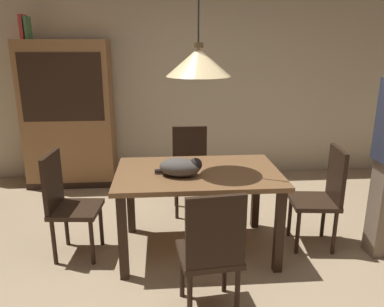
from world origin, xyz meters
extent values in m
plane|color=tan|center=(0.00, 0.00, 0.00)|extent=(10.00, 10.00, 0.00)
cube|color=beige|center=(0.00, 2.65, 1.45)|extent=(6.40, 0.10, 2.90)
cube|color=brown|center=(0.06, 0.51, 0.73)|extent=(1.40, 0.90, 0.04)
cube|color=black|center=(-0.56, 0.12, 0.35)|extent=(0.07, 0.07, 0.71)
cube|color=black|center=(0.68, 0.12, 0.35)|extent=(0.07, 0.07, 0.71)
cube|color=black|center=(-0.56, 0.90, 0.35)|extent=(0.07, 0.07, 0.71)
cube|color=black|center=(0.68, 0.90, 0.35)|extent=(0.07, 0.07, 0.71)
cube|color=black|center=(1.11, 0.51, 0.43)|extent=(0.44, 0.44, 0.04)
cube|color=black|center=(1.29, 0.49, 0.69)|extent=(0.08, 0.38, 0.48)
cylinder|color=black|center=(0.97, 0.68, 0.21)|extent=(0.04, 0.04, 0.41)
cylinder|color=black|center=(0.93, 0.36, 0.21)|extent=(0.04, 0.04, 0.41)
cylinder|color=black|center=(1.28, 0.65, 0.21)|extent=(0.04, 0.04, 0.41)
cylinder|color=black|center=(1.25, 0.33, 0.21)|extent=(0.04, 0.04, 0.41)
cube|color=black|center=(-0.99, 0.51, 0.43)|extent=(0.43, 0.43, 0.04)
cube|color=black|center=(-1.17, 0.52, 0.69)|extent=(0.07, 0.38, 0.48)
cylinder|color=black|center=(-0.85, 0.33, 0.21)|extent=(0.04, 0.04, 0.41)
cylinder|color=black|center=(-0.82, 0.65, 0.21)|extent=(0.04, 0.04, 0.41)
cylinder|color=black|center=(-1.17, 0.36, 0.21)|extent=(0.04, 0.04, 0.41)
cylinder|color=black|center=(-1.14, 0.68, 0.21)|extent=(0.04, 0.04, 0.41)
cube|color=black|center=(0.06, 1.31, 0.43)|extent=(0.40, 0.40, 0.04)
cube|color=black|center=(0.06, 1.49, 0.69)|extent=(0.38, 0.04, 0.48)
cylinder|color=black|center=(-0.10, 1.15, 0.21)|extent=(0.04, 0.04, 0.41)
cylinder|color=black|center=(0.22, 1.14, 0.21)|extent=(0.04, 0.04, 0.41)
cylinder|color=black|center=(-0.10, 1.47, 0.21)|extent=(0.04, 0.04, 0.41)
cylinder|color=black|center=(0.22, 1.46, 0.21)|extent=(0.04, 0.04, 0.41)
cube|color=black|center=(0.06, -0.29, 0.43)|extent=(0.44, 0.44, 0.04)
cube|color=black|center=(0.08, -0.47, 0.69)|extent=(0.38, 0.08, 0.48)
cylinder|color=black|center=(0.20, -0.12, 0.21)|extent=(0.04, 0.04, 0.41)
cylinder|color=black|center=(-0.12, -0.15, 0.21)|extent=(0.04, 0.04, 0.41)
cylinder|color=black|center=(0.23, -0.44, 0.21)|extent=(0.04, 0.04, 0.41)
cylinder|color=black|center=(-0.09, -0.47, 0.21)|extent=(0.04, 0.04, 0.41)
ellipsoid|color=#4C4742|center=(-0.10, 0.40, 0.82)|extent=(0.38, 0.29, 0.15)
sphere|color=black|center=(0.03, 0.38, 0.85)|extent=(0.11, 0.11, 0.11)
cylinder|color=black|center=(-0.22, 0.46, 0.78)|extent=(0.18, 0.04, 0.04)
cone|color=beige|center=(0.06, 0.51, 1.66)|extent=(0.52, 0.52, 0.22)
cylinder|color=#513D23|center=(0.06, 0.51, 1.79)|extent=(0.08, 0.08, 0.04)
cube|color=olive|center=(-1.43, 2.32, 0.93)|extent=(1.10, 0.44, 1.85)
cube|color=black|center=(-1.43, 2.10, 1.29)|extent=(0.97, 0.01, 0.81)
cube|color=black|center=(-1.43, 2.32, 0.04)|extent=(1.12, 0.45, 0.08)
cube|color=#B73833|center=(-1.86, 2.32, 1.99)|extent=(0.04, 0.22, 0.28)
cube|color=#427A4C|center=(-1.81, 2.32, 1.98)|extent=(0.03, 0.20, 0.26)
camera|label=1|loc=(-0.23, -2.53, 1.80)|focal=35.19mm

